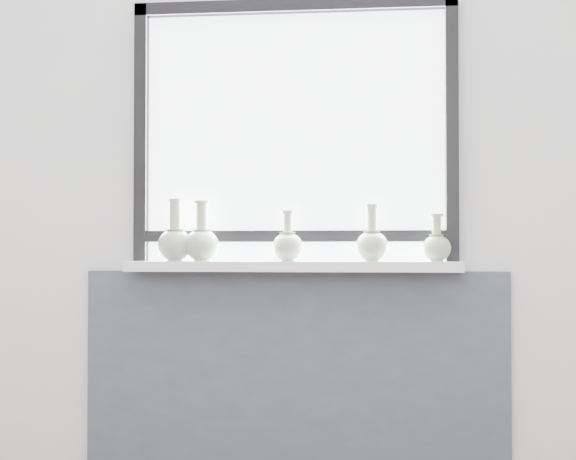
# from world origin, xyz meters

# --- Properties ---
(back_wall) EXTENTS (3.60, 0.02, 2.60)m
(back_wall) POSITION_xyz_m (0.00, 1.81, 1.30)
(back_wall) COLOR silver
(back_wall) RESTS_ON ground
(apron_panel) EXTENTS (1.70, 0.03, 0.86)m
(apron_panel) POSITION_xyz_m (0.00, 1.78, 0.43)
(apron_panel) COLOR #424C5B
(apron_panel) RESTS_ON ground
(windowsill) EXTENTS (1.32, 0.18, 0.04)m
(windowsill) POSITION_xyz_m (0.00, 1.71, 0.88)
(windowsill) COLOR white
(windowsill) RESTS_ON apron_panel
(window) EXTENTS (1.30, 0.06, 1.05)m
(window) POSITION_xyz_m (0.00, 1.77, 1.44)
(window) COLOR black
(window) RESTS_ON windowsill
(vase_a) EXTENTS (0.14, 0.14, 0.25)m
(vase_a) POSITION_xyz_m (-0.47, 1.69, 0.98)
(vase_a) COLOR #A0BA8E
(vase_a) RESTS_ON windowsill
(vase_b) EXTENTS (0.14, 0.14, 0.24)m
(vase_b) POSITION_xyz_m (-0.36, 1.69, 0.98)
(vase_b) COLOR #A0BA8E
(vase_b) RESTS_ON windowsill
(vase_c) EXTENTS (0.12, 0.12, 0.20)m
(vase_c) POSITION_xyz_m (-0.02, 1.70, 0.97)
(vase_c) COLOR #A0BA8E
(vase_c) RESTS_ON windowsill
(vase_d) EXTENTS (0.13, 0.13, 0.22)m
(vase_d) POSITION_xyz_m (0.31, 1.70, 0.97)
(vase_d) COLOR #A0BA8E
(vase_d) RESTS_ON windowsill
(vase_e) EXTENTS (0.11, 0.11, 0.18)m
(vase_e) POSITION_xyz_m (0.56, 1.69, 0.96)
(vase_e) COLOR #A0BA8E
(vase_e) RESTS_ON windowsill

